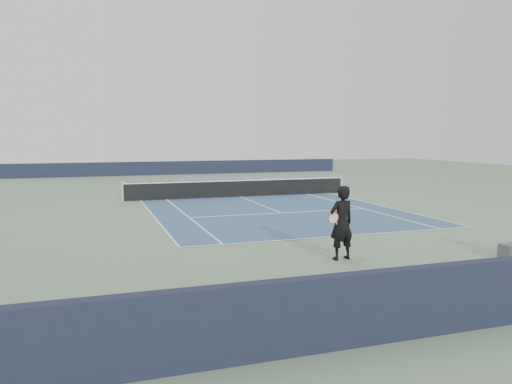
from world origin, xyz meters
name	(u,v)px	position (x,y,z in m)	size (l,w,h in m)	color
ground	(240,197)	(0.00, 0.00, 0.00)	(80.00, 80.00, 0.00)	slate
court_surface	(240,197)	(0.00, 0.00, 0.01)	(10.97, 23.77, 0.01)	#335479
tennis_net	(240,188)	(0.00, 0.00, 0.50)	(12.90, 0.10, 1.07)	silver
windscreen_far	(183,168)	(0.00, 17.88, 0.60)	(30.00, 0.25, 1.20)	black
tennis_player	(341,223)	(-1.51, -14.72, 1.02)	(0.87, 0.66, 2.05)	black
tennis_ball	(363,259)	(-0.95, -14.95, 0.03)	(0.06, 0.06, 0.06)	#B4D92C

